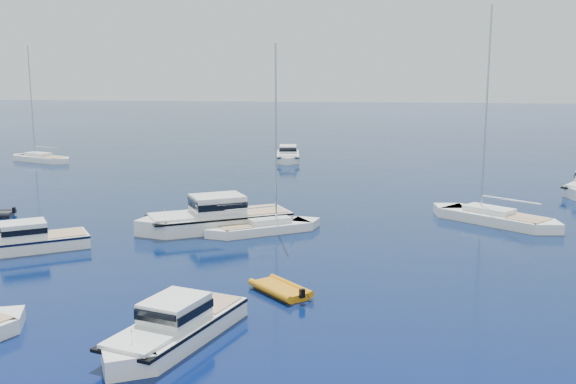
# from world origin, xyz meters

# --- Properties ---
(motor_cruiser_near) EXTENTS (5.46, 9.63, 2.42)m
(motor_cruiser_near) POSITION_xyz_m (-2.93, 4.20, 0.00)
(motor_cruiser_near) COLOR silver
(motor_cruiser_near) RESTS_ON ground
(motor_cruiser_left) EXTENTS (9.16, 7.38, 2.40)m
(motor_cruiser_left) POSITION_xyz_m (-16.84, 17.11, 0.00)
(motor_cruiser_left) COLOR silver
(motor_cruiser_left) RESTS_ON ground
(motor_cruiser_centre) EXTENTS (12.34, 9.19, 3.17)m
(motor_cruiser_centre) POSITION_xyz_m (-5.93, 24.45, 0.00)
(motor_cruiser_centre) COLOR silver
(motor_cruiser_centre) RESTS_ON ground
(motor_cruiser_horizon) EXTENTS (3.90, 9.34, 2.38)m
(motor_cruiser_horizon) POSITION_xyz_m (-5.31, 61.22, 0.00)
(motor_cruiser_horizon) COLOR white
(motor_cruiser_horizon) RESTS_ON ground
(sailboat_mid_r) EXTENTS (10.67, 9.37, 16.63)m
(sailboat_mid_r) POSITION_xyz_m (14.52, 29.11, 0.00)
(sailboat_mid_r) COLOR white
(sailboat_mid_r) RESTS_ON ground
(sailboat_centre) EXTENTS (9.16, 7.07, 13.71)m
(sailboat_centre) POSITION_xyz_m (-2.22, 24.04, 0.00)
(sailboat_centre) COLOR silver
(sailboat_centre) RESTS_ON ground
(sailboat_far_l) EXTENTS (10.20, 6.05, 14.62)m
(sailboat_far_l) POSITION_xyz_m (-35.58, 56.46, 0.00)
(sailboat_far_l) COLOR white
(sailboat_far_l) RESTS_ON ground
(tender_yellow) EXTENTS (4.07, 4.16, 0.95)m
(tender_yellow) POSITION_xyz_m (0.76, 11.06, 0.00)
(tender_yellow) COLOR orange
(tender_yellow) RESTS_ON ground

